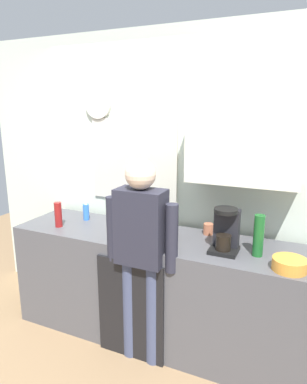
{
  "coord_description": "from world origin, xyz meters",
  "views": [
    {
      "loc": [
        1.05,
        -2.1,
        1.94
      ],
      "look_at": [
        -0.01,
        0.25,
        1.3
      ],
      "focal_mm": 32.04,
      "sensor_mm": 36.0,
      "label": 1
    }
  ],
  "objects_px": {
    "coffee_maker": "(226,232)",
    "dish_soap": "(86,212)",
    "bottle_amber_beer": "(173,224)",
    "bottle_green_wine": "(259,236)",
    "bottle_red_vinegar": "(58,215)",
    "person_at_sink": "(141,246)",
    "bottle_olive_oil": "(149,226)",
    "potted_plant": "(142,213)",
    "cup_terracotta_mug": "(208,229)",
    "mixing_bowl": "(290,264)"
  },
  "relations": [
    {
      "from": "bottle_amber_beer",
      "to": "bottle_green_wine",
      "type": "height_order",
      "value": "bottle_green_wine"
    },
    {
      "from": "bottle_olive_oil",
      "to": "person_at_sink",
      "type": "bearing_deg",
      "value": -83.56
    },
    {
      "from": "dish_soap",
      "to": "coffee_maker",
      "type": "bearing_deg",
      "value": -7.35
    },
    {
      "from": "cup_terracotta_mug",
      "to": "dish_soap",
      "type": "xyz_separation_m",
      "value": [
        -1.14,
        -0.1,
        0.03
      ]
    },
    {
      "from": "bottle_green_wine",
      "to": "dish_soap",
      "type": "height_order",
      "value": "bottle_green_wine"
    },
    {
      "from": "coffee_maker",
      "to": "cup_terracotta_mug",
      "type": "bearing_deg",
      "value": 126.29
    },
    {
      "from": "bottle_green_wine",
      "to": "mixing_bowl",
      "type": "distance_m",
      "value": 0.29
    },
    {
      "from": "bottle_red_vinegar",
      "to": "bottle_amber_beer",
      "type": "bearing_deg",
      "value": 9.44
    },
    {
      "from": "bottle_amber_beer",
      "to": "cup_terracotta_mug",
      "type": "height_order",
      "value": "bottle_amber_beer"
    },
    {
      "from": "coffee_maker",
      "to": "person_at_sink",
      "type": "height_order",
      "value": "person_at_sink"
    },
    {
      "from": "bottle_amber_beer",
      "to": "mixing_bowl",
      "type": "bearing_deg",
      "value": -13.95
    },
    {
      "from": "bottle_olive_oil",
      "to": "bottle_amber_beer",
      "type": "xyz_separation_m",
      "value": [
        0.14,
        0.15,
        -0.01
      ]
    },
    {
      "from": "person_at_sink",
      "to": "coffee_maker",
      "type": "bearing_deg",
      "value": 30.83
    },
    {
      "from": "coffee_maker",
      "to": "dish_soap",
      "type": "distance_m",
      "value": 1.36
    },
    {
      "from": "mixing_bowl",
      "to": "cup_terracotta_mug",
      "type": "bearing_deg",
      "value": 147.69
    },
    {
      "from": "dish_soap",
      "to": "person_at_sink",
      "type": "distance_m",
      "value": 0.89
    },
    {
      "from": "bottle_amber_beer",
      "to": "bottle_green_wine",
      "type": "bearing_deg",
      "value": -6.28
    },
    {
      "from": "coffee_maker",
      "to": "bottle_green_wine",
      "type": "bearing_deg",
      "value": 2.42
    },
    {
      "from": "cup_terracotta_mug",
      "to": "dish_soap",
      "type": "height_order",
      "value": "dish_soap"
    },
    {
      "from": "bottle_olive_oil",
      "to": "bottle_amber_beer",
      "type": "distance_m",
      "value": 0.21
    },
    {
      "from": "coffee_maker",
      "to": "bottle_olive_oil",
      "type": "relative_size",
      "value": 1.32
    },
    {
      "from": "cup_terracotta_mug",
      "to": "mixing_bowl",
      "type": "bearing_deg",
      "value": -32.31
    },
    {
      "from": "bottle_olive_oil",
      "to": "cup_terracotta_mug",
      "type": "bearing_deg",
      "value": 41.72
    },
    {
      "from": "bottle_amber_beer",
      "to": "bottle_red_vinegar",
      "type": "bearing_deg",
      "value": -170.56
    },
    {
      "from": "dish_soap",
      "to": "person_at_sink",
      "type": "xyz_separation_m",
      "value": [
        0.78,
        -0.42,
        -0.05
      ]
    },
    {
      "from": "mixing_bowl",
      "to": "dish_soap",
      "type": "height_order",
      "value": "dish_soap"
    },
    {
      "from": "cup_terracotta_mug",
      "to": "potted_plant",
      "type": "xyz_separation_m",
      "value": [
        -0.57,
        -0.08,
        0.09
      ]
    },
    {
      "from": "bottle_olive_oil",
      "to": "potted_plant",
      "type": "xyz_separation_m",
      "value": [
        -0.19,
        0.26,
        0.01
      ]
    },
    {
      "from": "bottle_red_vinegar",
      "to": "cup_terracotta_mug",
      "type": "distance_m",
      "value": 1.3
    },
    {
      "from": "bottle_red_vinegar",
      "to": "person_at_sink",
      "type": "xyz_separation_m",
      "value": [
        0.89,
        -0.16,
        -0.08
      ]
    },
    {
      "from": "cup_terracotta_mug",
      "to": "coffee_maker",
      "type": "bearing_deg",
      "value": -53.71
    },
    {
      "from": "coffee_maker",
      "to": "bottle_olive_oil",
      "type": "height_order",
      "value": "coffee_maker"
    },
    {
      "from": "bottle_green_wine",
      "to": "bottle_red_vinegar",
      "type": "bearing_deg",
      "value": -176.8
    },
    {
      "from": "bottle_red_vinegar",
      "to": "coffee_maker",
      "type": "bearing_deg",
      "value": 3.32
    },
    {
      "from": "bottle_green_wine",
      "to": "potted_plant",
      "type": "bearing_deg",
      "value": 169.36
    },
    {
      "from": "coffee_maker",
      "to": "bottle_green_wine",
      "type": "height_order",
      "value": "coffee_maker"
    },
    {
      "from": "bottle_olive_oil",
      "to": "person_at_sink",
      "type": "xyz_separation_m",
      "value": [
        0.02,
        -0.18,
        -0.1
      ]
    },
    {
      "from": "coffee_maker",
      "to": "mixing_bowl",
      "type": "bearing_deg",
      "value": -17.03
    },
    {
      "from": "cup_terracotta_mug",
      "to": "bottle_green_wine",
      "type": "bearing_deg",
      "value": -31.54
    },
    {
      "from": "mixing_bowl",
      "to": "bottle_red_vinegar",
      "type": "bearing_deg",
      "value": 178.38
    },
    {
      "from": "coffee_maker",
      "to": "bottle_amber_beer",
      "type": "height_order",
      "value": "coffee_maker"
    },
    {
      "from": "cup_terracotta_mug",
      "to": "person_at_sink",
      "type": "bearing_deg",
      "value": -124.73
    },
    {
      "from": "mixing_bowl",
      "to": "potted_plant",
      "type": "relative_size",
      "value": 0.96
    },
    {
      "from": "coffee_maker",
      "to": "bottle_olive_oil",
      "type": "bearing_deg",
      "value": -173.58
    },
    {
      "from": "cup_terracotta_mug",
      "to": "mixing_bowl",
      "type": "relative_size",
      "value": 0.42
    },
    {
      "from": "bottle_amber_beer",
      "to": "bottle_green_wine",
      "type": "xyz_separation_m",
      "value": [
        0.67,
        -0.07,
        0.03
      ]
    },
    {
      "from": "bottle_amber_beer",
      "to": "cup_terracotta_mug",
      "type": "distance_m",
      "value": 0.31
    },
    {
      "from": "bottle_green_wine",
      "to": "dish_soap",
      "type": "relative_size",
      "value": 1.67
    },
    {
      "from": "bottle_olive_oil",
      "to": "bottle_red_vinegar",
      "type": "bearing_deg",
      "value": -178.77
    },
    {
      "from": "bottle_green_wine",
      "to": "cup_terracotta_mug",
      "type": "distance_m",
      "value": 0.52
    }
  ]
}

